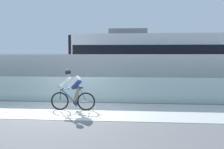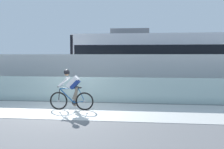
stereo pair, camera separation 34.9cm
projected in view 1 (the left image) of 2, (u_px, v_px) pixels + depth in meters
name	position (u px, v px, depth m)	size (l,w,h in m)	color
ground_plane	(69.00, 110.00, 10.42)	(200.00, 200.00, 0.00)	slate
bike_path_deck	(69.00, 110.00, 10.42)	(32.00, 3.20, 0.01)	beige
glass_parapet	(79.00, 89.00, 12.21)	(32.00, 0.05, 1.16)	#ADC6C1
concrete_barrier_wall	(87.00, 75.00, 13.96)	(32.00, 0.36, 2.21)	silver
tram_rail_near	(94.00, 90.00, 16.51)	(32.00, 0.08, 0.01)	#595654
tram_rail_far	(98.00, 87.00, 17.93)	(32.00, 0.08, 0.01)	#595654
tram	(159.00, 59.00, 16.71)	(11.06, 2.54, 3.81)	silver
cyclist_on_bike	(73.00, 91.00, 10.35)	(1.77, 0.58, 1.61)	black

